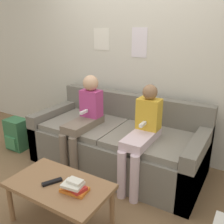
{
  "coord_description": "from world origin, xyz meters",
  "views": [
    {
      "loc": [
        1.34,
        -1.8,
        1.65
      ],
      "look_at": [
        0.0,
        0.44,
        0.74
      ],
      "focal_mm": 40.0,
      "sensor_mm": 36.0,
      "label": 1
    }
  ],
  "objects_px": {
    "coffee_table": "(59,189)",
    "person_left": "(84,117)",
    "person_right": "(142,133)",
    "couch": "(118,143)",
    "backpack": "(17,134)",
    "tv_remote": "(52,182)"
  },
  "relations": [
    {
      "from": "coffee_table",
      "to": "person_left",
      "type": "bearing_deg",
      "value": 113.83
    },
    {
      "from": "coffee_table",
      "to": "person_right",
      "type": "distance_m",
      "value": 0.97
    },
    {
      "from": "couch",
      "to": "backpack",
      "type": "distance_m",
      "value": 1.46
    },
    {
      "from": "person_right",
      "to": "tv_remote",
      "type": "bearing_deg",
      "value": -114.66
    },
    {
      "from": "tv_remote",
      "to": "couch",
      "type": "bearing_deg",
      "value": 118.88
    },
    {
      "from": "couch",
      "to": "person_right",
      "type": "bearing_deg",
      "value": -28.35
    },
    {
      "from": "coffee_table",
      "to": "person_right",
      "type": "bearing_deg",
      "value": 67.77
    },
    {
      "from": "couch",
      "to": "tv_remote",
      "type": "bearing_deg",
      "value": -89.9
    },
    {
      "from": "couch",
      "to": "person_left",
      "type": "relative_size",
      "value": 1.84
    },
    {
      "from": "couch",
      "to": "tv_remote",
      "type": "relative_size",
      "value": 12.05
    },
    {
      "from": "person_left",
      "to": "backpack",
      "type": "bearing_deg",
      "value": -173.26
    },
    {
      "from": "couch",
      "to": "coffee_table",
      "type": "relative_size",
      "value": 2.34
    },
    {
      "from": "person_left",
      "to": "person_right",
      "type": "xyz_separation_m",
      "value": [
        0.74,
        -0.01,
        -0.02
      ]
    },
    {
      "from": "coffee_table",
      "to": "backpack",
      "type": "bearing_deg",
      "value": 153.07
    },
    {
      "from": "person_right",
      "to": "backpack",
      "type": "bearing_deg",
      "value": -176.26
    },
    {
      "from": "backpack",
      "to": "tv_remote",
      "type": "bearing_deg",
      "value": -28.49
    },
    {
      "from": "tv_remote",
      "to": "backpack",
      "type": "bearing_deg",
      "value": -179.71
    },
    {
      "from": "couch",
      "to": "person_left",
      "type": "bearing_deg",
      "value": -147.32
    },
    {
      "from": "person_right",
      "to": "backpack",
      "type": "height_order",
      "value": "person_right"
    },
    {
      "from": "coffee_table",
      "to": "tv_remote",
      "type": "height_order",
      "value": "tv_remote"
    },
    {
      "from": "coffee_table",
      "to": "tv_remote",
      "type": "relative_size",
      "value": 5.14
    },
    {
      "from": "tv_remote",
      "to": "person_left",
      "type": "bearing_deg",
      "value": 139.13
    }
  ]
}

